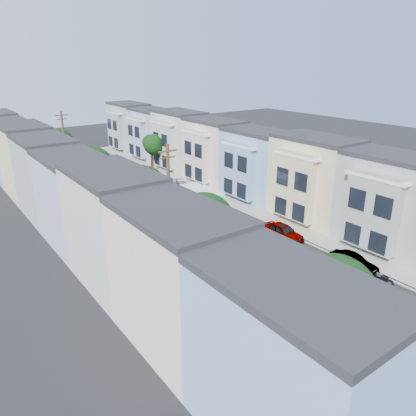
{
  "coord_description": "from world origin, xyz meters",
  "views": [
    {
      "loc": [
        -21.82,
        -24.6,
        16.29
      ],
      "look_at": [
        0.58,
        6.18,
        2.2
      ],
      "focal_mm": 35.0,
      "sensor_mm": 36.0,
      "label": 1
    }
  ],
  "objects_px": {
    "tree_far_r": "(153,145)",
    "parked_left_b": "(287,317)",
    "parked_left_a": "(388,385)",
    "lead_sedan": "(166,190)",
    "utility_pole_near": "(169,206)",
    "parked_left_d": "(131,215)",
    "motorcycle": "(381,278)",
    "utility_pole_far": "(66,150)",
    "parked_right_a": "(352,263)",
    "parked_right_c": "(184,188)",
    "tree_b": "(202,225)",
    "tree_a": "(331,300)",
    "tree_d": "(93,167)",
    "parked_left_c": "(194,257)",
    "fedex_truck": "(201,200)",
    "tree_e": "(57,146)",
    "parked_right_d": "(143,170)",
    "tree_c": "(142,192)",
    "parked_right_b": "(283,232)"
  },
  "relations": [
    {
      "from": "utility_pole_far",
      "to": "motorcycle",
      "type": "xyz_separation_m",
      "value": [
        11.32,
        -38.36,
        -4.75
      ]
    },
    {
      "from": "utility_pole_far",
      "to": "lead_sedan",
      "type": "distance_m",
      "value": 14.14
    },
    {
      "from": "tree_far_r",
      "to": "parked_left_d",
      "type": "distance_m",
      "value": 20.49
    },
    {
      "from": "tree_c",
      "to": "utility_pole_near",
      "type": "bearing_deg",
      "value": -89.98
    },
    {
      "from": "parked_left_a",
      "to": "parked_left_c",
      "type": "relative_size",
      "value": 1.14
    },
    {
      "from": "tree_d",
      "to": "parked_right_a",
      "type": "xyz_separation_m",
      "value": [
        11.2,
        -26.46,
        -4.17
      ]
    },
    {
      "from": "parked_right_c",
      "to": "motorcycle",
      "type": "xyz_separation_m",
      "value": [
        0.12,
        -27.76,
        -0.25
      ]
    },
    {
      "from": "tree_b",
      "to": "utility_pole_far",
      "type": "height_order",
      "value": "utility_pole_far"
    },
    {
      "from": "parked_right_c",
      "to": "parked_right_d",
      "type": "relative_size",
      "value": 1.04
    },
    {
      "from": "tree_e",
      "to": "tree_far_r",
      "type": "height_order",
      "value": "tree_e"
    },
    {
      "from": "tree_far_r",
      "to": "parked_left_b",
      "type": "distance_m",
      "value": 40.61
    },
    {
      "from": "tree_a",
      "to": "parked_right_a",
      "type": "height_order",
      "value": "tree_a"
    },
    {
      "from": "tree_far_r",
      "to": "lead_sedan",
      "type": "bearing_deg",
      "value": -111.9
    },
    {
      "from": "tree_a",
      "to": "parked_left_a",
      "type": "distance_m",
      "value": 5.16
    },
    {
      "from": "tree_far_r",
      "to": "motorcycle",
      "type": "relative_size",
      "value": 2.97
    },
    {
      "from": "utility_pole_far",
      "to": "fedex_truck",
      "type": "bearing_deg",
      "value": -64.82
    },
    {
      "from": "tree_a",
      "to": "tree_b",
      "type": "distance_m",
      "value": 11.38
    },
    {
      "from": "utility_pole_near",
      "to": "parked_left_c",
      "type": "distance_m",
      "value": 4.86
    },
    {
      "from": "tree_far_r",
      "to": "parked_right_b",
      "type": "xyz_separation_m",
      "value": [
        -1.99,
        -28.97,
        -3.36
      ]
    },
    {
      "from": "parked_right_a",
      "to": "parked_right_c",
      "type": "distance_m",
      "value": 25.23
    },
    {
      "from": "parked_left_d",
      "to": "tree_b",
      "type": "bearing_deg",
      "value": -99.57
    },
    {
      "from": "tree_b",
      "to": "parked_right_c",
      "type": "distance_m",
      "value": 23.34
    },
    {
      "from": "parked_left_a",
      "to": "parked_left_b",
      "type": "relative_size",
      "value": 0.97
    },
    {
      "from": "tree_far_r",
      "to": "lead_sedan",
      "type": "xyz_separation_m",
      "value": [
        -4.41,
        -10.97,
        -3.41
      ]
    },
    {
      "from": "parked_left_b",
      "to": "motorcycle",
      "type": "xyz_separation_m",
      "value": [
        9.92,
        -0.47,
        -0.35
      ]
    },
    {
      "from": "utility_pole_near",
      "to": "parked_left_a",
      "type": "height_order",
      "value": "utility_pole_near"
    },
    {
      "from": "tree_far_r",
      "to": "parked_left_b",
      "type": "relative_size",
      "value": 1.13
    },
    {
      "from": "tree_far_r",
      "to": "parked_left_a",
      "type": "xyz_separation_m",
      "value": [
        -11.79,
        -45.75,
        -3.37
      ]
    },
    {
      "from": "tree_e",
      "to": "lead_sedan",
      "type": "distance_m",
      "value": 16.92
    },
    {
      "from": "parked_left_a",
      "to": "parked_left_b",
      "type": "distance_m",
      "value": 7.04
    },
    {
      "from": "utility_pole_far",
      "to": "parked_right_d",
      "type": "height_order",
      "value": "utility_pole_far"
    },
    {
      "from": "tree_far_r",
      "to": "utility_pole_near",
      "type": "bearing_deg",
      "value": -116.19
    },
    {
      "from": "tree_b",
      "to": "parked_left_a",
      "type": "bearing_deg",
      "value": -84.41
    },
    {
      "from": "fedex_truck",
      "to": "parked_left_a",
      "type": "height_order",
      "value": "fedex_truck"
    },
    {
      "from": "tree_far_r",
      "to": "parked_right_d",
      "type": "bearing_deg",
      "value": -170.88
    },
    {
      "from": "tree_far_r",
      "to": "utility_pole_near",
      "type": "xyz_separation_m",
      "value": [
        -13.19,
        -26.82,
        1.05
      ]
    },
    {
      "from": "tree_e",
      "to": "motorcycle",
      "type": "bearing_deg",
      "value": -74.9
    },
    {
      "from": "parked_left_a",
      "to": "parked_right_c",
      "type": "xyz_separation_m",
      "value": [
        9.8,
        34.33,
        -0.08
      ]
    },
    {
      "from": "tree_c",
      "to": "tree_e",
      "type": "distance_m",
      "value": 24.81
    },
    {
      "from": "tree_far_r",
      "to": "motorcycle",
      "type": "xyz_separation_m",
      "value": [
        -1.87,
        -39.19,
        -3.7
      ]
    },
    {
      "from": "tree_b",
      "to": "motorcycle",
      "type": "xyz_separation_m",
      "value": [
        11.32,
        -7.76,
        -4.63
      ]
    },
    {
      "from": "tree_b",
      "to": "parked_left_b",
      "type": "distance_m",
      "value": 8.57
    },
    {
      "from": "parked_right_c",
      "to": "parked_left_a",
      "type": "bearing_deg",
      "value": -106.21
    },
    {
      "from": "parked_left_a",
      "to": "parked_left_b",
      "type": "xyz_separation_m",
      "value": [
        0.0,
        7.04,
        0.02
      ]
    },
    {
      "from": "utility_pole_near",
      "to": "parked_left_d",
      "type": "xyz_separation_m",
      "value": [
        1.4,
        10.41,
        -4.46
      ]
    },
    {
      "from": "tree_e",
      "to": "utility_pole_far",
      "type": "xyz_separation_m",
      "value": [
        0.0,
        -3.61,
        -0.0
      ]
    },
    {
      "from": "tree_d",
      "to": "parked_right_a",
      "type": "bearing_deg",
      "value": -67.06
    },
    {
      "from": "parked_left_d",
      "to": "parked_left_a",
      "type": "bearing_deg",
      "value": -94.23
    },
    {
      "from": "tree_b",
      "to": "parked_right_a",
      "type": "height_order",
      "value": "tree_b"
    },
    {
      "from": "fedex_truck",
      "to": "parked_left_d",
      "type": "xyz_separation_m",
      "value": [
        -7.14,
        2.59,
        -0.97
      ]
    }
  ]
}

